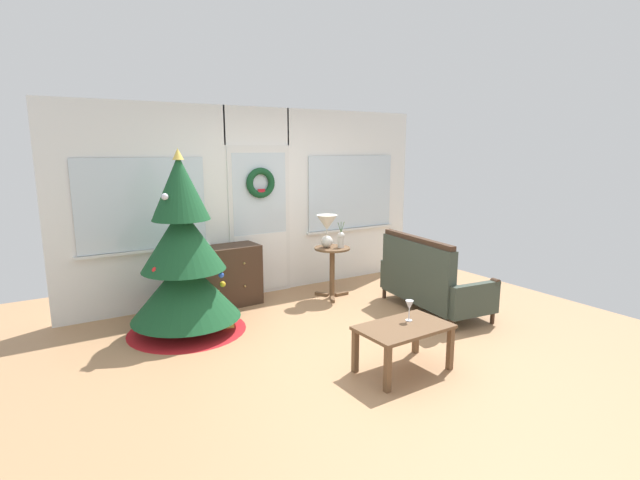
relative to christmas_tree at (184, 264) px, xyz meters
The scene contains 11 objects.
ground_plane 1.92m from the christmas_tree, 42.12° to the right, with size 6.76×6.76×0.00m, color #AD7F56.
back_wall_with_door 1.67m from the christmas_tree, 34.54° to the left, with size 5.20×0.19×2.55m.
christmas_tree is the anchor object (origin of this frame).
dresser_cabinet 0.98m from the christmas_tree, 41.99° to the left, with size 0.92×0.48×0.78m.
settee_sofa 2.94m from the christmas_tree, 18.56° to the right, with size 0.85×1.54×0.96m.
side_table 2.07m from the christmas_tree, ahead, with size 0.50×0.48×0.70m.
table_lamp 2.00m from the christmas_tree, ahead, with size 0.28×0.28×0.44m.
flower_vase 2.15m from the christmas_tree, ahead, with size 0.11×0.10×0.35m.
coffee_table 2.48m from the christmas_tree, 55.16° to the right, with size 0.86×0.55×0.43m.
wine_glass 2.47m from the christmas_tree, 51.71° to the right, with size 0.08×0.08×0.20m.
gift_box 0.78m from the christmas_tree, 24.71° to the right, with size 0.20×0.18×0.20m, color #D8C64C.
Camera 1 is at (-2.69, -3.90, 2.01)m, focal length 26.73 mm.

